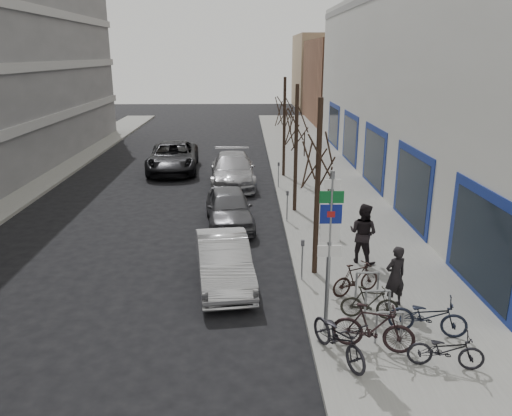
{
  "coord_description": "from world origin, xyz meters",
  "views": [
    {
      "loc": [
        0.48,
        -10.71,
        6.66
      ],
      "look_at": [
        0.8,
        4.35,
        2.0
      ],
      "focal_mm": 35.0,
      "sensor_mm": 36.0,
      "label": 1
    }
  ],
  "objects_px": {
    "tree_far": "(285,104)",
    "bike_far_inner": "(356,278)",
    "meter_front": "(302,256)",
    "parked_car_back": "(233,170)",
    "pedestrian_near": "(395,276)",
    "highway_sign_pole": "(329,244)",
    "bike_near_right": "(373,327)",
    "parked_car_mid": "(229,207)",
    "parked_car_front": "(224,261)",
    "meter_mid": "(287,203)",
    "tree_mid": "(297,119)",
    "tree_near": "(319,147)",
    "bike_far_curb": "(446,347)",
    "bike_mid_inner": "(370,302)",
    "lane_car": "(173,157)",
    "bike_mid_curb": "(428,313)",
    "bike_near_left": "(339,334)",
    "pedestrian_far": "(363,233)",
    "bike_rack": "(377,301)",
    "meter_back": "(279,172)"
  },
  "relations": [
    {
      "from": "highway_sign_pole",
      "to": "bike_near_right",
      "type": "bearing_deg",
      "value": -37.56
    },
    {
      "from": "bike_rack",
      "to": "parked_car_mid",
      "type": "bearing_deg",
      "value": 116.93
    },
    {
      "from": "meter_mid",
      "to": "highway_sign_pole",
      "type": "bearing_deg",
      "value": -88.32
    },
    {
      "from": "tree_mid",
      "to": "meter_front",
      "type": "relative_size",
      "value": 4.33
    },
    {
      "from": "bike_rack",
      "to": "bike_far_inner",
      "type": "bearing_deg",
      "value": 99.42
    },
    {
      "from": "meter_back",
      "to": "pedestrian_far",
      "type": "bearing_deg",
      "value": -77.81
    },
    {
      "from": "bike_mid_curb",
      "to": "bike_mid_inner",
      "type": "relative_size",
      "value": 1.24
    },
    {
      "from": "parked_car_back",
      "to": "bike_near_right",
      "type": "bearing_deg",
      "value": -79.51
    },
    {
      "from": "parked_car_front",
      "to": "parked_car_back",
      "type": "relative_size",
      "value": 0.77
    },
    {
      "from": "tree_near",
      "to": "meter_mid",
      "type": "bearing_deg",
      "value": 95.14
    },
    {
      "from": "meter_front",
      "to": "bike_far_inner",
      "type": "distance_m",
      "value": 1.74
    },
    {
      "from": "parked_car_front",
      "to": "parked_car_mid",
      "type": "xyz_separation_m",
      "value": [
        0.0,
        5.33,
        0.04
      ]
    },
    {
      "from": "tree_near",
      "to": "pedestrian_far",
      "type": "bearing_deg",
      "value": 25.71
    },
    {
      "from": "parked_car_mid",
      "to": "bike_far_curb",
      "type": "bearing_deg",
      "value": -69.91
    },
    {
      "from": "lane_car",
      "to": "pedestrian_far",
      "type": "bearing_deg",
      "value": -63.6
    },
    {
      "from": "highway_sign_pole",
      "to": "bike_mid_inner",
      "type": "xyz_separation_m",
      "value": [
        1.23,
        0.67,
        -1.86
      ]
    },
    {
      "from": "lane_car",
      "to": "tree_mid",
      "type": "bearing_deg",
      "value": -55.98
    },
    {
      "from": "tree_mid",
      "to": "bike_mid_inner",
      "type": "xyz_separation_m",
      "value": [
        1.03,
        -9.34,
        -3.5
      ]
    },
    {
      "from": "bike_near_left",
      "to": "pedestrian_far",
      "type": "relative_size",
      "value": 0.98
    },
    {
      "from": "pedestrian_near",
      "to": "meter_front",
      "type": "bearing_deg",
      "value": -55.94
    },
    {
      "from": "meter_mid",
      "to": "bike_mid_inner",
      "type": "bearing_deg",
      "value": -79.35
    },
    {
      "from": "bike_far_inner",
      "to": "parked_car_back",
      "type": "xyz_separation_m",
      "value": [
        -3.76,
        12.99,
        0.19
      ]
    },
    {
      "from": "highway_sign_pole",
      "to": "parked_car_mid",
      "type": "xyz_separation_m",
      "value": [
        -2.6,
        8.48,
        -1.71
      ]
    },
    {
      "from": "bike_near_right",
      "to": "tree_far",
      "type": "bearing_deg",
      "value": 20.4
    },
    {
      "from": "bike_mid_inner",
      "to": "bike_far_inner",
      "type": "bearing_deg",
      "value": 11.9
    },
    {
      "from": "tree_mid",
      "to": "bike_mid_curb",
      "type": "height_order",
      "value": "tree_mid"
    },
    {
      "from": "bike_rack",
      "to": "parked_car_back",
      "type": "bearing_deg",
      "value": 105.51
    },
    {
      "from": "pedestrian_far",
      "to": "parked_car_front",
      "type": "bearing_deg",
      "value": 54.98
    },
    {
      "from": "bike_mid_inner",
      "to": "pedestrian_far",
      "type": "distance_m",
      "value": 3.73
    },
    {
      "from": "tree_mid",
      "to": "tree_near",
      "type": "bearing_deg",
      "value": -90.0
    },
    {
      "from": "bike_far_inner",
      "to": "pedestrian_near",
      "type": "distance_m",
      "value": 1.18
    },
    {
      "from": "highway_sign_pole",
      "to": "bike_far_curb",
      "type": "distance_m",
      "value": 3.31
    },
    {
      "from": "meter_mid",
      "to": "bike_near_right",
      "type": "height_order",
      "value": "meter_mid"
    },
    {
      "from": "highway_sign_pole",
      "to": "pedestrian_near",
      "type": "relative_size",
      "value": 2.46
    },
    {
      "from": "bike_far_inner",
      "to": "lane_car",
      "type": "relative_size",
      "value": 0.26
    },
    {
      "from": "meter_mid",
      "to": "lane_car",
      "type": "distance_m",
      "value": 11.53
    },
    {
      "from": "tree_mid",
      "to": "bike_mid_curb",
      "type": "xyz_separation_m",
      "value": [
        2.24,
        -10.11,
        -3.39
      ]
    },
    {
      "from": "highway_sign_pole",
      "to": "meter_front",
      "type": "distance_m",
      "value": 3.39
    },
    {
      "from": "tree_near",
      "to": "parked_car_back",
      "type": "height_order",
      "value": "tree_near"
    },
    {
      "from": "tree_near",
      "to": "highway_sign_pole",
      "type": "bearing_deg",
      "value": -93.26
    },
    {
      "from": "tree_far",
      "to": "bike_far_inner",
      "type": "relative_size",
      "value": 3.49
    },
    {
      "from": "meter_front",
      "to": "pedestrian_far",
      "type": "relative_size",
      "value": 0.63
    },
    {
      "from": "meter_front",
      "to": "parked_car_back",
      "type": "xyz_separation_m",
      "value": [
        -2.35,
        12.02,
        -0.1
      ]
    },
    {
      "from": "tree_near",
      "to": "pedestrian_near",
      "type": "bearing_deg",
      "value": -49.51
    },
    {
      "from": "bike_near_left",
      "to": "bike_far_inner",
      "type": "relative_size",
      "value": 1.25
    },
    {
      "from": "tree_mid",
      "to": "bike_mid_curb",
      "type": "bearing_deg",
      "value": -77.5
    },
    {
      "from": "meter_mid",
      "to": "bike_far_inner",
      "type": "distance_m",
      "value": 6.63
    },
    {
      "from": "parked_car_mid",
      "to": "pedestrian_far",
      "type": "bearing_deg",
      "value": -49.72
    },
    {
      "from": "parked_car_mid",
      "to": "pedestrian_far",
      "type": "relative_size",
      "value": 2.2
    },
    {
      "from": "bike_mid_curb",
      "to": "bike_far_curb",
      "type": "distance_m",
      "value": 1.35
    }
  ]
}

